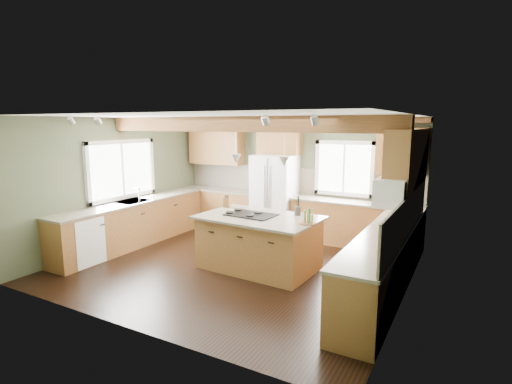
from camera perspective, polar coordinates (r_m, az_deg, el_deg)
The scene contains 37 objects.
floor at distance 7.18m, azimuth -2.81°, elevation -10.47°, with size 5.60×5.60×0.00m, color black.
ceiling at distance 6.74m, azimuth -3.00°, elevation 10.76°, with size 5.60×5.60×0.00m, color silver.
wall_back at distance 9.03m, azimuth 5.48°, elevation 2.21°, with size 5.60×5.60×0.00m, color #465038.
wall_left at distance 8.63m, azimuth -18.92°, elevation 1.37°, with size 5.00×5.00×0.00m, color #465038.
wall_right at distance 5.89m, azimuth 20.96°, elevation -2.46°, with size 5.00×5.00×0.00m, color #465038.
ceiling_beam at distance 6.82m, azimuth -2.54°, elevation 9.66°, with size 5.55×0.26×0.26m, color #4D2C16.
soffit_trim at distance 8.86m, azimuth 5.35°, elevation 10.11°, with size 5.55×0.20×0.10m, color #4D2C16.
backsplash_back at distance 9.03m, azimuth 5.43°, elevation 1.64°, with size 5.58×0.03×0.58m, color brown.
backsplash_right at distance 5.96m, azimuth 20.84°, elevation -3.20°, with size 0.03×3.70×0.58m, color brown.
base_cab_back_left at distance 9.77m, azimuth -4.99°, elevation -2.32°, with size 2.02×0.60×0.88m, color brown.
counter_back_left at distance 9.68m, azimuth -5.03°, elevation 0.34°, with size 2.06×0.64×0.04m, color brown.
base_cab_back_right at distance 8.44m, azimuth 13.91°, elevation -4.52°, with size 2.62×0.60×0.88m, color brown.
counter_back_right at distance 8.34m, azimuth 14.04°, elevation -1.46°, with size 2.66×0.64×0.04m, color brown.
base_cab_left at distance 8.61m, azimuth -17.00°, elevation -4.38°, with size 0.60×3.70×0.88m, color brown.
counter_left at distance 8.51m, azimuth -17.16°, elevation -1.38°, with size 0.64×3.74×0.04m, color brown.
base_cab_right at distance 6.21m, azimuth 17.76°, elevation -9.90°, with size 0.60×3.70×0.88m, color brown.
counter_right at distance 6.08m, azimuth 17.99°, elevation -5.81°, with size 0.64×3.74×0.04m, color brown.
upper_cab_back_left at distance 9.79m, azimuth -5.69°, elevation 6.61°, with size 1.40×0.35×0.90m, color brown.
upper_cab_over_fridge at distance 8.93m, azimuth 3.34°, elevation 7.63°, with size 0.96×0.35×0.70m, color brown.
upper_cab_right at distance 6.71m, azimuth 20.92°, elevation 4.58°, with size 0.35×2.20×0.90m, color brown.
upper_cab_back_corner at distance 8.16m, azimuth 20.10°, elevation 5.45°, with size 0.90×0.35×0.90m, color brown.
window_left at distance 8.62m, azimuth -18.67°, elevation 3.05°, with size 0.04×1.60×1.05m, color white.
window_back at distance 8.60m, azimuth 12.51°, elevation 3.32°, with size 1.10×0.04×1.00m, color white.
sink at distance 8.51m, azimuth -17.16°, elevation -1.34°, with size 0.50×0.65×0.03m, color #262628.
faucet at distance 8.36m, azimuth -16.35°, elevation -0.49°, with size 0.02×0.02×0.28m, color #B2B2B7.
dishwasher at distance 7.79m, azimuth -23.84°, elevation -6.35°, with size 0.60×0.60×0.84m, color white.
oven at distance 5.03m, azimuth 14.63°, elevation -14.63°, with size 0.60×0.72×0.84m, color white.
microwave at distance 5.83m, azimuth 18.91°, elevation 0.04°, with size 0.40×0.70×0.38m, color white.
pendant_left at distance 6.91m, azimuth -2.89°, elevation 4.76°, with size 0.18×0.18×0.16m, color #B2B2B7.
pendant_right at distance 6.41m, azimuth 4.05°, elevation 4.36°, with size 0.18×0.18×0.16m, color #B2B2B7.
refrigerator at distance 8.88m, azimuth 2.69°, elevation -0.50°, with size 0.90×0.74×1.80m, color white.
island at distance 6.93m, azimuth 0.43°, elevation -7.37°, with size 1.89×1.15×0.88m, color brown.
island_top at distance 6.81m, azimuth 0.44°, elevation -3.67°, with size 2.02×1.28×0.04m, color brown.
cooktop at distance 6.88m, azimuth -0.68°, elevation -3.26°, with size 0.82×0.55×0.02m, color black.
knife_block at distance 7.53m, azimuth -4.18°, elevation -1.50°, with size 0.11×0.08×0.19m, color brown.
utensil_crock at distance 6.92m, azimuth 5.97°, elevation -2.69°, with size 0.11×0.11×0.15m, color #3F3732.
bottle_tray at distance 6.34m, azimuth 7.32°, elevation -3.47°, with size 0.26×0.26×0.23m, color brown, non-canonical shape.
Camera 1 is at (3.55, -5.72, 2.48)m, focal length 28.00 mm.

